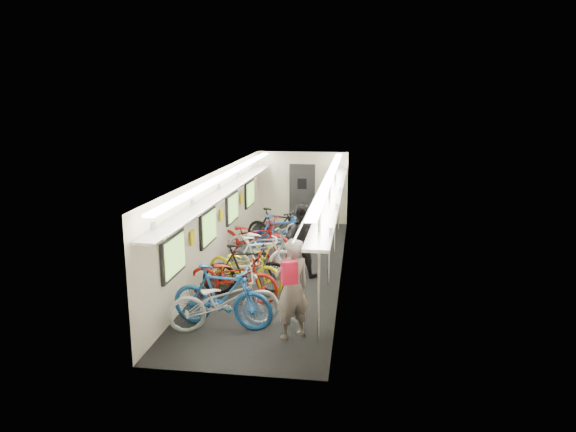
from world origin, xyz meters
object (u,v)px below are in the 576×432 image
(bicycle_1, at_px, (222,297))
(passenger_mid, at_px, (302,240))
(backpack, at_px, (289,273))
(passenger_near, at_px, (292,289))
(bicycle_0, at_px, (224,301))

(bicycle_1, relative_size, passenger_mid, 1.12)
(backpack, bearing_deg, bicycle_1, 134.78)
(bicycle_1, relative_size, passenger_near, 1.09)
(bicycle_1, xyz_separation_m, backpack, (1.29, -0.55, 0.70))
(backpack, bearing_deg, passenger_mid, 70.95)
(backpack, bearing_deg, bicycle_0, 135.75)
(bicycle_1, bearing_deg, passenger_mid, -10.93)
(passenger_near, bearing_deg, passenger_mid, -122.96)
(bicycle_0, xyz_separation_m, backpack, (1.24, -0.50, 0.76))
(bicycle_1, height_order, backpack, backpack)
(bicycle_0, height_order, backpack, backpack)
(bicycle_1, relative_size, backpack, 5.07)
(passenger_near, relative_size, backpack, 4.66)
(passenger_near, distance_m, passenger_mid, 3.32)
(passenger_near, bearing_deg, backpack, 51.90)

